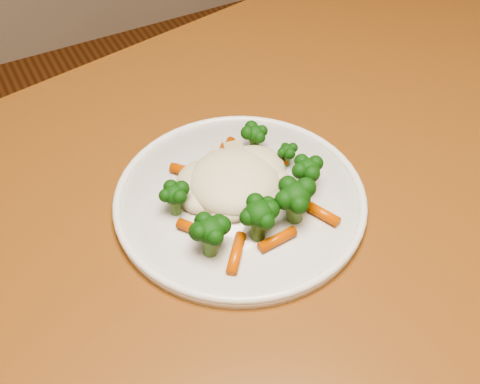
{
  "coord_description": "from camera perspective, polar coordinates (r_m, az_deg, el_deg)",
  "views": [
    {
      "loc": [
        -0.34,
        -0.58,
        1.26
      ],
      "look_at": [
        -0.11,
        -0.16,
        0.77
      ],
      "focal_mm": 45.0,
      "sensor_mm": 36.0,
      "label": 1
    }
  ],
  "objects": [
    {
      "name": "dining_table",
      "position": [
        0.75,
        3.46,
        -7.91
      ],
      "size": [
        1.41,
        1.07,
        0.75
      ],
      "rotation": [
        0.0,
        0.0,
        0.18
      ],
      "color": "brown",
      "rests_on": "ground"
    },
    {
      "name": "meal",
      "position": [
        0.67,
        0.35,
        0.12
      ],
      "size": [
        0.19,
        0.19,
        0.05
      ],
      "color": "beige",
      "rests_on": "plate"
    },
    {
      "name": "plate",
      "position": [
        0.7,
        0.0,
        -0.81
      ],
      "size": [
        0.29,
        0.29,
        0.01
      ],
      "primitive_type": "cylinder",
      "color": "white",
      "rests_on": "dining_table"
    }
  ]
}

